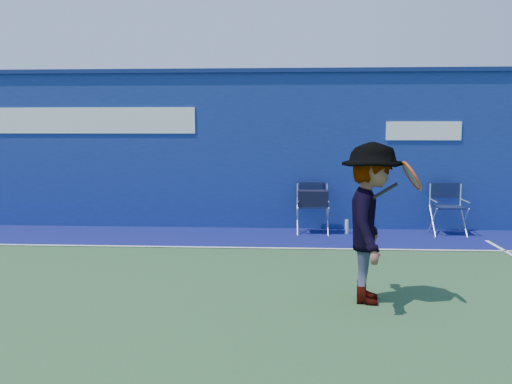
# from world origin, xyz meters

# --- Properties ---
(ground) EXTENTS (80.00, 80.00, 0.00)m
(ground) POSITION_xyz_m (0.00, 0.00, 0.00)
(ground) COLOR #294E2A
(ground) RESTS_ON ground
(stadium_wall) EXTENTS (24.00, 0.50, 3.08)m
(stadium_wall) POSITION_xyz_m (-0.00, 5.20, 1.55)
(stadium_wall) COLOR navy
(stadium_wall) RESTS_ON ground
(out_of_bounds_strip) EXTENTS (24.00, 1.80, 0.01)m
(out_of_bounds_strip) POSITION_xyz_m (0.00, 4.10, 0.00)
(out_of_bounds_strip) COLOR #0D1355
(out_of_bounds_strip) RESTS_ON ground
(court_lines) EXTENTS (24.00, 12.00, 0.01)m
(court_lines) POSITION_xyz_m (0.00, 0.60, 0.01)
(court_lines) COLOR white
(court_lines) RESTS_ON out_of_bounds_strip
(directors_chair_left) EXTENTS (0.56, 0.52, 0.94)m
(directors_chair_left) POSITION_xyz_m (1.51, 4.56, 0.40)
(directors_chair_left) COLOR silver
(directors_chair_left) RESTS_ON ground
(directors_chair_right) EXTENTS (0.56, 0.50, 0.94)m
(directors_chair_right) POSITION_xyz_m (3.99, 4.56, 0.30)
(directors_chair_right) COLOR silver
(directors_chair_right) RESTS_ON ground
(water_bottle) EXTENTS (0.07, 0.07, 0.26)m
(water_bottle) POSITION_xyz_m (2.15, 4.54, 0.13)
(water_bottle) COLOR silver
(water_bottle) RESTS_ON ground
(tennis_player) EXTENTS (0.93, 1.25, 1.80)m
(tennis_player) POSITION_xyz_m (1.97, 0.58, 0.90)
(tennis_player) COLOR #EA4738
(tennis_player) RESTS_ON ground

